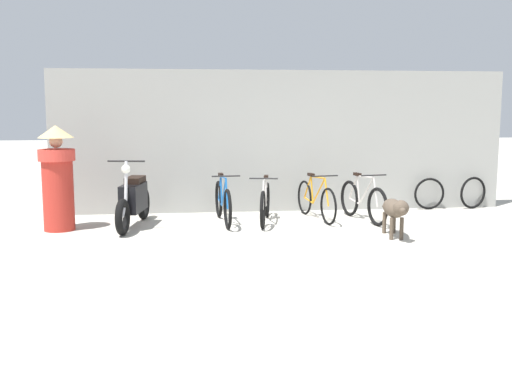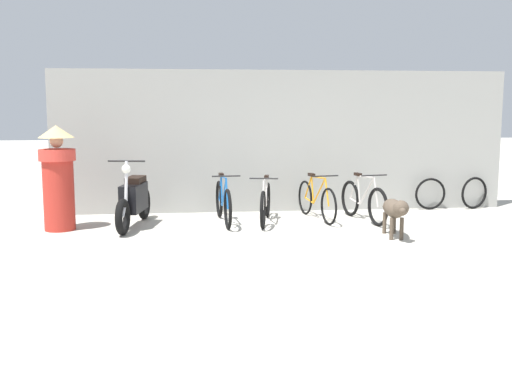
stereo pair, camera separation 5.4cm
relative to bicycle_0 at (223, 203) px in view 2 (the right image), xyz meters
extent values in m
plane|color=#B7B2A5|center=(1.18, -2.18, -0.34)|extent=(60.00, 60.00, 0.00)
cube|color=gray|center=(1.18, 1.14, 0.96)|extent=(8.43, 0.20, 2.60)
torus|color=black|center=(0.04, -0.55, -0.02)|extent=(0.10, 0.65, 0.65)
torus|color=black|center=(-0.04, 0.54, -0.02)|extent=(0.10, 0.65, 0.65)
cylinder|color=#1959A5|center=(0.01, -0.13, 0.19)|extent=(0.07, 0.54, 0.54)
cylinder|color=#1959A5|center=(-0.01, 0.19, 0.17)|extent=(0.04, 0.14, 0.49)
cylinder|color=#1959A5|center=(0.01, -0.07, 0.43)|extent=(0.08, 0.63, 0.06)
cylinder|color=#1959A5|center=(-0.03, 0.34, -0.05)|extent=(0.06, 0.41, 0.08)
cylinder|color=#1959A5|center=(-0.03, 0.39, 0.20)|extent=(0.05, 0.33, 0.45)
cylinder|color=#1959A5|center=(0.04, -0.47, 0.21)|extent=(0.04, 0.19, 0.48)
cube|color=black|center=(-0.02, 0.24, 0.45)|extent=(0.08, 0.18, 0.05)
cylinder|color=black|center=(0.03, -0.38, 0.49)|extent=(0.46, 0.06, 0.02)
torus|color=black|center=(0.60, -0.58, -0.04)|extent=(0.18, 0.61, 0.61)
torus|color=black|center=(0.81, 0.48, -0.04)|extent=(0.18, 0.61, 0.61)
cylinder|color=beige|center=(0.68, -0.17, 0.16)|extent=(0.13, 0.53, 0.51)
cylinder|color=beige|center=(0.74, 0.14, 0.15)|extent=(0.05, 0.14, 0.47)
cylinder|color=beige|center=(0.69, -0.11, 0.39)|extent=(0.15, 0.62, 0.06)
cylinder|color=beige|center=(0.77, 0.29, -0.06)|extent=(0.11, 0.41, 0.07)
cylinder|color=beige|center=(0.78, 0.34, 0.17)|extent=(0.09, 0.32, 0.43)
cylinder|color=beige|center=(0.62, -0.50, 0.18)|extent=(0.06, 0.19, 0.45)
cube|color=black|center=(0.75, 0.19, 0.40)|extent=(0.10, 0.19, 0.05)
cylinder|color=black|center=(0.63, -0.42, 0.45)|extent=(0.46, 0.11, 0.02)
torus|color=black|center=(1.71, -0.38, -0.04)|extent=(0.15, 0.61, 0.62)
torus|color=black|center=(1.52, 0.66, -0.04)|extent=(0.15, 0.61, 0.62)
cylinder|color=orange|center=(1.64, 0.02, 0.16)|extent=(0.12, 0.52, 0.51)
cylinder|color=orange|center=(1.58, 0.32, 0.15)|extent=(0.05, 0.14, 0.47)
cylinder|color=orange|center=(1.63, 0.07, 0.40)|extent=(0.14, 0.60, 0.06)
cylinder|color=orange|center=(1.56, 0.46, -0.06)|extent=(0.10, 0.40, 0.07)
cylinder|color=orange|center=(1.55, 0.51, 0.17)|extent=(0.08, 0.31, 0.43)
cylinder|color=orange|center=(1.70, -0.30, 0.19)|extent=(0.06, 0.19, 0.46)
cube|color=black|center=(1.57, 0.37, 0.41)|extent=(0.10, 0.19, 0.05)
cylinder|color=black|center=(1.68, -0.22, 0.45)|extent=(0.46, 0.11, 0.02)
torus|color=black|center=(2.48, -0.57, -0.03)|extent=(0.18, 0.63, 0.64)
torus|color=black|center=(2.29, 0.41, -0.03)|extent=(0.18, 0.63, 0.64)
cylinder|color=beige|center=(2.41, -0.19, 0.18)|extent=(0.13, 0.49, 0.53)
cylinder|color=beige|center=(2.35, 0.09, 0.16)|extent=(0.05, 0.13, 0.48)
cylinder|color=beige|center=(2.40, -0.14, 0.42)|extent=(0.14, 0.57, 0.06)
cylinder|color=beige|center=(2.32, 0.23, -0.05)|extent=(0.10, 0.38, 0.08)
cylinder|color=beige|center=(2.31, 0.27, 0.19)|extent=(0.09, 0.30, 0.44)
cylinder|color=beige|center=(2.47, -0.50, 0.20)|extent=(0.06, 0.18, 0.47)
cube|color=black|center=(2.34, 0.14, 0.43)|extent=(0.10, 0.19, 0.05)
cylinder|color=black|center=(2.46, -0.42, 0.47)|extent=(0.46, 0.11, 0.02)
torus|color=black|center=(-1.57, -0.83, -0.07)|extent=(0.20, 0.57, 0.56)
torus|color=black|center=(-1.35, 0.48, -0.07)|extent=(0.20, 0.57, 0.56)
cube|color=black|center=(-1.46, -0.17, 0.13)|extent=(0.41, 0.83, 0.44)
cube|color=black|center=(-1.43, -0.03, 0.41)|extent=(0.32, 0.54, 0.10)
cylinder|color=silver|center=(-1.53, -0.58, 0.45)|extent=(0.07, 0.16, 0.63)
cylinder|color=silver|center=(-1.55, -0.73, 0.03)|extent=(0.08, 0.23, 0.23)
cylinder|color=black|center=(-1.52, -0.53, 0.76)|extent=(0.58, 0.12, 0.03)
sphere|color=silver|center=(-1.52, -0.56, 0.64)|extent=(0.16, 0.16, 0.14)
ellipsoid|color=#4C3F33|center=(2.46, -1.37, 0.08)|extent=(0.34, 0.77, 0.27)
cylinder|color=#4C3F33|center=(2.51, -1.61, -0.18)|extent=(0.06, 0.06, 0.33)
cylinder|color=#4C3F33|center=(2.37, -1.59, -0.18)|extent=(0.06, 0.06, 0.33)
cylinder|color=#4C3F33|center=(2.56, -1.15, -0.18)|extent=(0.06, 0.06, 0.33)
cylinder|color=#4C3F33|center=(2.41, -1.13, -0.18)|extent=(0.06, 0.06, 0.33)
sphere|color=#4C3F33|center=(2.42, -1.80, 0.16)|extent=(0.25, 0.25, 0.23)
ellipsoid|color=#4C3F33|center=(2.41, -1.90, 0.14)|extent=(0.10, 0.13, 0.09)
cylinder|color=#4C3F33|center=(2.52, -0.87, 0.06)|extent=(0.07, 0.32, 0.15)
cylinder|color=#B72D23|center=(-2.60, -0.31, 0.29)|extent=(0.67, 0.67, 1.28)
cylinder|color=#D63C32|center=(-2.60, -0.31, 0.84)|extent=(0.79, 0.79, 0.18)
sphere|color=tan|center=(-2.60, -0.31, 1.06)|extent=(0.29, 0.29, 0.20)
cone|color=tan|center=(-2.60, -0.31, 1.21)|extent=(0.77, 0.77, 0.19)
torus|color=black|center=(4.85, 0.90, -0.04)|extent=(0.60, 0.22, 0.61)
torus|color=black|center=(3.98, 0.90, -0.04)|extent=(0.61, 0.07, 0.60)
camera|label=1|loc=(-0.59, -9.88, 1.55)|focal=42.00mm
camera|label=2|loc=(-0.54, -9.89, 1.55)|focal=42.00mm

